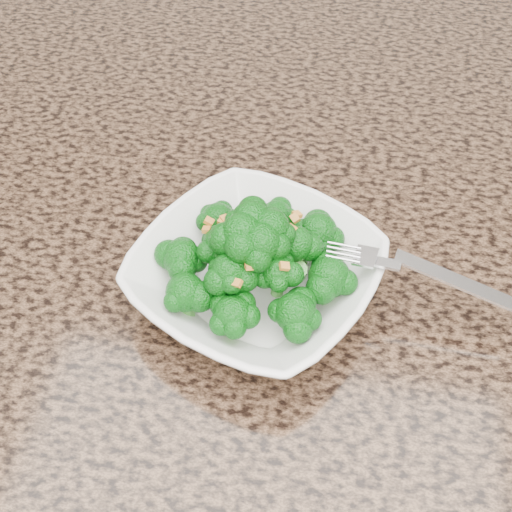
# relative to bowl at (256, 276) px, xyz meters

# --- Properties ---
(cabinet) EXTENTS (1.55, 0.95, 0.87)m
(cabinet) POSITION_rel_bowl_xyz_m (-0.07, 0.10, -0.49)
(cabinet) COLOR #382416
(cabinet) RESTS_ON ground
(granite_counter) EXTENTS (1.64, 1.04, 0.03)m
(granite_counter) POSITION_rel_bowl_xyz_m (-0.07, 0.10, -0.04)
(granite_counter) COLOR brown
(granite_counter) RESTS_ON cabinet
(bowl) EXTENTS (0.26, 0.26, 0.05)m
(bowl) POSITION_rel_bowl_xyz_m (0.00, 0.00, 0.00)
(bowl) COLOR white
(bowl) RESTS_ON granite_counter
(broccoli_pile) EXTENTS (0.18, 0.18, 0.06)m
(broccoli_pile) POSITION_rel_bowl_xyz_m (0.00, 0.00, 0.06)
(broccoli_pile) COLOR #0A570D
(broccoli_pile) RESTS_ON bowl
(garlic_topping) EXTENTS (0.11, 0.11, 0.01)m
(garlic_topping) POSITION_rel_bowl_xyz_m (0.00, 0.00, 0.09)
(garlic_topping) COLOR orange
(garlic_topping) RESTS_ON broccoli_pile
(fork) EXTENTS (0.18, 0.06, 0.01)m
(fork) POSITION_rel_bowl_xyz_m (0.11, 0.01, 0.03)
(fork) COLOR silver
(fork) RESTS_ON bowl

